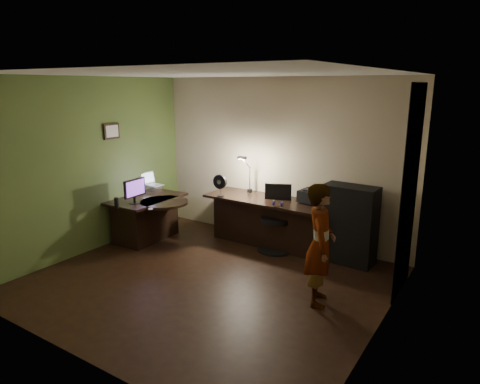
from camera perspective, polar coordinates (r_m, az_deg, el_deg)
The scene contains 27 objects.
floor at distance 5.90m, azimuth -4.41°, elevation -11.83°, with size 4.50×4.00×0.01m, color black.
ceiling at distance 5.31m, azimuth -4.98°, elevation 15.51°, with size 4.50×4.00×0.01m, color silver.
wall_back at distance 7.11m, azimuth 5.22°, elevation 4.16°, with size 4.50×0.01×2.70m, color tan.
wall_front at distance 4.10m, azimuth -22.01°, elevation -4.27°, with size 4.50×0.01×2.70m, color tan.
wall_left at distance 7.03m, azimuth -19.47°, elevation 3.29°, with size 0.01×4.00×2.70m, color tan.
wall_right at distance 4.48m, azimuth 18.88°, elevation -2.47°, with size 0.01×4.00×2.70m, color tan.
green_wall_overlay at distance 7.01m, azimuth -19.39°, elevation 3.28°, with size 0.00×4.00×2.70m, color #50692E.
arched_doorway at distance 5.59m, azimuth 21.65°, elevation -0.05°, with size 0.01×0.90×2.60m, color black.
french_door at distance 4.08m, azimuth 16.33°, elevation -8.38°, with size 0.02×0.92×2.10m, color white.
framed_picture at distance 7.21m, azimuth -16.79°, elevation 7.78°, with size 0.04×0.30×0.25m, color black.
desk_left at distance 7.43m, azimuth -12.21°, elevation -3.49°, with size 0.78×1.27×0.73m, color black.
desk_right at distance 7.02m, azimuth 3.62°, elevation -4.02°, with size 2.09×0.73×0.78m, color black.
cabinet at distance 6.48m, azimuth 14.32°, elevation -4.22°, with size 0.78×0.39×1.16m, color black.
laptop_stand at distance 7.81m, azimuth -11.57°, elevation 0.52°, with size 0.26×0.22×0.11m, color silver.
laptop at distance 7.74m, azimuth -11.42°, elevation 1.69°, with size 0.32×0.30×0.22m, color silver.
monitor at distance 7.02m, azimuth -13.93°, elevation -0.36°, with size 0.09×0.44×0.29m, color black.
mouse at distance 6.63m, azimuth -11.86°, elevation -2.24°, with size 0.06×0.09×0.03m, color silver.
phone at distance 7.35m, azimuth -11.42°, elevation -0.72°, with size 0.07×0.14×0.01m, color black.
pen at distance 7.40m, azimuth -13.03°, elevation -0.70°, with size 0.01×0.14×0.01m, color black.
speaker at distance 6.85m, azimuth -16.14°, elevation -1.41°, with size 0.07×0.07×0.17m, color black.
notepad at distance 7.06m, azimuth -15.65°, elevation -1.57°, with size 0.14×0.19×0.01m, color silver.
desk_fan at distance 6.96m, azimuth -2.63°, elevation 0.89°, with size 0.23×0.13×0.36m, color black.
headphones at distance 6.45m, azimuth 5.07°, elevation -1.49°, with size 0.18×0.08×0.08m, color navy.
printer at distance 6.71m, azimuth 9.99°, elevation -0.51°, with size 0.46×0.36×0.20m, color black.
desk_lamp at distance 7.17m, azimuth 1.31°, elevation 2.63°, with size 0.17×0.31×0.69m, color black.
office_chair at distance 6.75m, azimuth 4.85°, elevation -3.64°, with size 0.58×0.58×1.04m, color black.
person at distance 5.16m, azimuth 10.63°, elevation -6.92°, with size 0.53×0.35×1.48m, color #D8A88C.
Camera 1 is at (3.24, -4.20, 2.57)m, focal length 32.00 mm.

